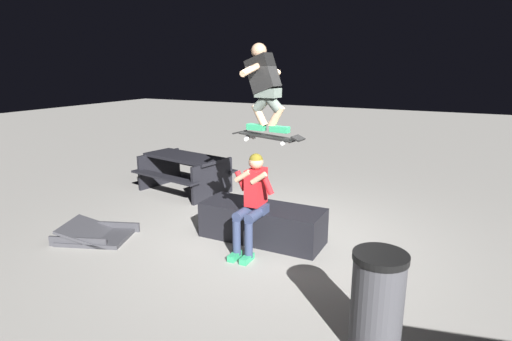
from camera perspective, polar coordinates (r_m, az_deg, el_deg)
The scene contains 8 objects.
ground_plane at distance 6.18m, azimuth 2.03°, elevation -9.55°, with size 40.00×40.00×0.00m, color gray.
ledge_box_main at distance 6.09m, azimuth 0.85°, elevation -7.26°, with size 1.81×0.66×0.53m, color black.
person_sitting_on_ledge at distance 5.57m, azimuth -0.50°, elevation -3.84°, with size 0.59×0.75×1.36m.
skateboard at distance 5.45m, azimuth 1.63°, elevation 4.72°, with size 1.04×0.31×0.13m.
skater_airborne at distance 5.41m, azimuth 1.16°, elevation 11.96°, with size 0.63×0.89×1.12m.
kicker_ramp at distance 6.64m, azimuth -21.27°, elevation -8.36°, with size 1.14×1.00×0.32m.
picnic_table_back at distance 8.46m, azimuth -9.89°, elevation 0.42°, with size 1.91×1.62×0.75m.
trash_bin at distance 3.95m, azimuth 16.44°, elevation -17.18°, with size 0.48×0.48×0.95m.
Camera 1 is at (-2.34, 5.14, 2.51)m, focal length 28.84 mm.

